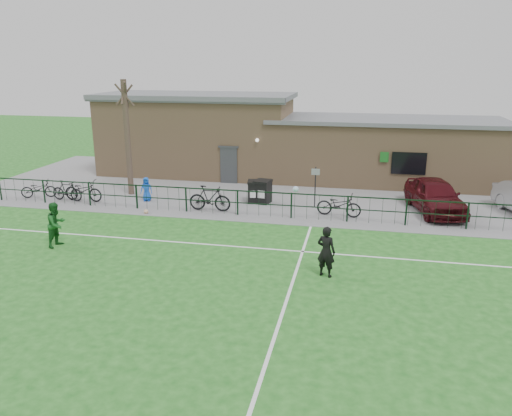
% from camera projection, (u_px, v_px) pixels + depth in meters
% --- Properties ---
extents(ground, '(90.00, 90.00, 0.00)m').
position_uv_depth(ground, '(223.00, 293.00, 15.36)').
color(ground, '#1B5C1B').
rests_on(ground, ground).
extents(paving_strip, '(34.00, 13.00, 0.02)m').
position_uv_depth(paving_strip, '(287.00, 188.00, 28.03)').
color(paving_strip, slate).
rests_on(paving_strip, ground).
extents(pitch_line_touch, '(28.00, 0.10, 0.01)m').
position_uv_depth(pitch_line_touch, '(269.00, 218.00, 22.68)').
color(pitch_line_touch, white).
rests_on(pitch_line_touch, ground).
extents(pitch_line_mid, '(28.00, 0.10, 0.01)m').
position_uv_depth(pitch_line_mid, '(251.00, 248.00, 19.11)').
color(pitch_line_mid, white).
rests_on(pitch_line_mid, ground).
extents(pitch_line_perp, '(0.10, 16.00, 0.01)m').
position_uv_depth(pitch_line_perp, '(287.00, 299.00, 14.96)').
color(pitch_line_perp, white).
rests_on(pitch_line_perp, ground).
extents(perimeter_fence, '(28.00, 0.10, 1.20)m').
position_uv_depth(perimeter_fence, '(270.00, 204.00, 22.70)').
color(perimeter_fence, black).
rests_on(perimeter_fence, ground).
extents(bare_tree, '(0.30, 0.30, 6.00)m').
position_uv_depth(bare_tree, '(127.00, 138.00, 25.94)').
color(bare_tree, '#403027').
rests_on(bare_tree, ground).
extents(wheelie_bin_left, '(0.85, 0.93, 1.08)m').
position_uv_depth(wheelie_bin_left, '(263.00, 192.00, 24.95)').
color(wheelie_bin_left, black).
rests_on(wheelie_bin_left, paving_strip).
extents(wheelie_bin_right, '(0.80, 0.87, 1.03)m').
position_uv_depth(wheelie_bin_right, '(255.00, 192.00, 25.07)').
color(wheelie_bin_right, black).
rests_on(wheelie_bin_right, paving_strip).
extents(sign_post, '(0.06, 0.06, 2.00)m').
position_uv_depth(sign_post, '(315.00, 187.00, 24.09)').
color(sign_post, black).
rests_on(sign_post, paving_strip).
extents(car_maroon, '(2.82, 4.95, 1.59)m').
position_uv_depth(car_maroon, '(435.00, 196.00, 23.38)').
color(car_maroon, '#420B11').
rests_on(car_maroon, paving_strip).
extents(bicycle_a, '(1.85, 1.24, 0.92)m').
position_uv_depth(bicycle_a, '(39.00, 189.00, 25.96)').
color(bicycle_a, black).
rests_on(bicycle_a, paving_strip).
extents(bicycle_b, '(1.77, 0.66, 1.04)m').
position_uv_depth(bicycle_b, '(67.00, 191.00, 25.35)').
color(bicycle_b, black).
rests_on(bicycle_b, paving_strip).
extents(bicycle_c, '(2.13, 0.85, 1.10)m').
position_uv_depth(bicycle_c, '(83.00, 190.00, 25.29)').
color(bicycle_c, black).
rests_on(bicycle_c, paving_strip).
extents(bicycle_d, '(2.04, 0.60, 1.22)m').
position_uv_depth(bicycle_d, '(210.00, 198.00, 23.60)').
color(bicycle_d, black).
rests_on(bicycle_d, paving_strip).
extents(bicycle_e, '(2.11, 0.98, 1.07)m').
position_uv_depth(bicycle_e, '(339.00, 205.00, 22.80)').
color(bicycle_e, black).
rests_on(bicycle_e, paving_strip).
extents(spectator_child, '(0.65, 0.48, 1.22)m').
position_uv_depth(spectator_child, '(146.00, 189.00, 25.29)').
color(spectator_child, blue).
rests_on(spectator_child, paving_strip).
extents(goalkeeper_kick, '(1.84, 2.89, 2.40)m').
position_uv_depth(goalkeeper_kick, '(325.00, 250.00, 16.42)').
color(goalkeeper_kick, black).
rests_on(goalkeeper_kick, ground).
extents(outfield_player, '(0.78, 0.94, 1.74)m').
position_uv_depth(outfield_player, '(56.00, 224.00, 19.08)').
color(outfield_player, '#18541E').
rests_on(outfield_player, ground).
extents(ball_ground, '(0.21, 0.21, 0.21)m').
position_uv_depth(ball_ground, '(146.00, 212.00, 23.34)').
color(ball_ground, silver).
rests_on(ball_ground, ground).
extents(clubhouse, '(24.25, 5.40, 4.96)m').
position_uv_depth(clubhouse, '(281.00, 140.00, 30.39)').
color(clubhouse, tan).
rests_on(clubhouse, ground).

